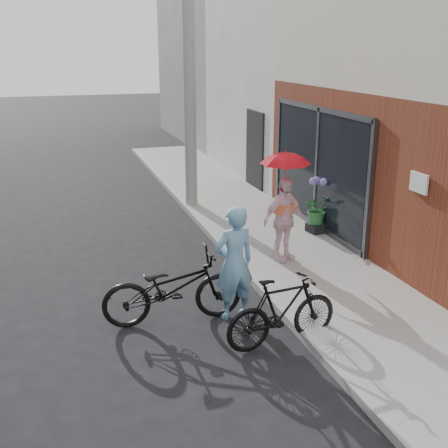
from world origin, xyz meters
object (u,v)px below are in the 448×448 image
bike_right (282,311)px  planter (316,228)px  officer (234,263)px  kimono_woman (283,219)px  bike_left (173,288)px  utility_pole (189,59)px

bike_right → planter: (2.40, 3.78, -0.27)m
officer → kimono_woman: officer is taller
bike_left → kimono_woman: bearing=-54.5°
officer → kimono_woman: bearing=-142.3°
bike_left → officer: bearing=-94.9°
bike_right → kimono_woman: kimono_woman is taller
bike_right → planter: bike_right is taller
officer → bike_right: size_ratio=1.05×
planter → bike_left: bearing=-143.2°
planter → utility_pole: bearing=123.4°
kimono_woman → planter: 1.89m
bike_left → bike_right: size_ratio=1.24×
utility_pole → planter: size_ratio=20.65×
officer → bike_left: (-0.88, 0.12, -0.32)m
officer → bike_left: size_ratio=0.84×
utility_pole → bike_left: utility_pole is taller
bike_left → kimono_woman: kimono_woman is taller
kimono_woman → planter: size_ratio=4.45×
utility_pole → planter: (1.90, -2.89, -3.29)m
utility_pole → bike_left: bearing=-107.1°
bike_left → kimono_woman: 2.80m
utility_pole → bike_left: (-1.73, -5.60, -2.98)m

